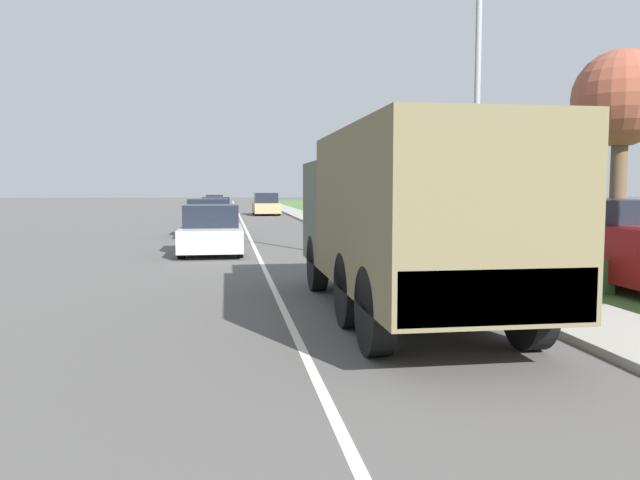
{
  "coord_description": "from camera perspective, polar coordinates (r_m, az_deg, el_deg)",
  "views": [
    {
      "loc": [
        -0.95,
        3.54,
        2.1
      ],
      "look_at": [
        0.75,
        14.87,
        1.12
      ],
      "focal_mm": 35.0,
      "sensor_mm": 36.0,
      "label": 1
    }
  ],
  "objects": [
    {
      "name": "ground_plane",
      "position": [
        36.53,
        -7.06,
        1.54
      ],
      "size": [
        180.0,
        180.0,
        0.0
      ],
      "primitive_type": "plane",
      "color": "#565451"
    },
    {
      "name": "lane_centre_stripe",
      "position": [
        36.53,
        -7.06,
        1.55
      ],
      "size": [
        0.12,
        120.0,
        0.0
      ],
      "color": "silver",
      "rests_on": "ground"
    },
    {
      "name": "sidewalk_right",
      "position": [
        36.92,
        -0.06,
        1.71
      ],
      "size": [
        1.8,
        120.0,
        0.12
      ],
      "color": "#9E9B93",
      "rests_on": "ground"
    },
    {
      "name": "grass_strip_right",
      "position": [
        37.82,
        6.55,
        1.68
      ],
      "size": [
        7.0,
        120.0,
        0.02
      ],
      "color": "#4C7538",
      "rests_on": "ground"
    },
    {
      "name": "military_truck",
      "position": [
        10.12,
        7.72,
        2.33
      ],
      "size": [
        2.34,
        7.44,
        2.95
      ],
      "color": "#474C38",
      "rests_on": "ground"
    },
    {
      "name": "car_nearest_ahead",
      "position": [
        19.91,
        -9.9,
        0.75
      ],
      "size": [
        1.91,
        3.93,
        1.54
      ],
      "color": "#B7BABF",
      "rests_on": "ground"
    },
    {
      "name": "car_second_ahead",
      "position": [
        26.89,
        -10.2,
        1.84
      ],
      "size": [
        1.87,
        3.9,
        1.6
      ],
      "color": "#336B3D",
      "rests_on": "ground"
    },
    {
      "name": "car_third_ahead",
      "position": [
        37.63,
        -9.48,
        2.64
      ],
      "size": [
        1.83,
        3.99,
        1.5
      ],
      "color": "silver",
      "rests_on": "ground"
    },
    {
      "name": "car_fourth_ahead",
      "position": [
        47.01,
        -4.94,
        3.2
      ],
      "size": [
        1.91,
        4.35,
        1.66
      ],
      "color": "tan",
      "rests_on": "ground"
    },
    {
      "name": "car_farthest_ahead",
      "position": [
        59.32,
        -9.6,
        3.38
      ],
      "size": [
        1.77,
        4.03,
        1.36
      ],
      "color": "tan",
      "rests_on": "ground"
    },
    {
      "name": "lamp_post",
      "position": [
        15.05,
        13.55,
        14.95
      ],
      "size": [
        1.69,
        0.24,
        7.91
      ],
      "color": "gray",
      "rests_on": "sidewalk_right"
    },
    {
      "name": "tree_mid_right",
      "position": [
        17.78,
        25.85,
        11.29
      ],
      "size": [
        2.43,
        2.43,
        5.53
      ],
      "color": "brown",
      "rests_on": "grass_strip_right"
    },
    {
      "name": "tree_far_right",
      "position": [
        30.88,
        9.21,
        9.03
      ],
      "size": [
        3.1,
        3.1,
        5.94
      ],
      "color": "#4C3D2D",
      "rests_on": "grass_strip_right"
    },
    {
      "name": "utility_box",
      "position": [
        13.37,
        23.9,
        -2.98
      ],
      "size": [
        0.55,
        0.45,
        0.7
      ],
      "color": "#3D7042",
      "rests_on": "grass_strip_right"
    }
  ]
}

